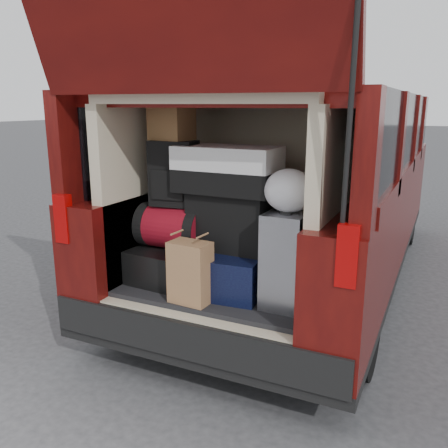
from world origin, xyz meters
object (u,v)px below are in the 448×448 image
at_px(black_hardshell, 172,262).
at_px(silver_roller, 289,258).
at_px(black_soft_case, 232,220).
at_px(twotone_duffel, 228,169).
at_px(navy_hardshell, 230,268).
at_px(backpack, 174,173).
at_px(kraft_bag, 190,272).
at_px(red_duffel, 172,227).

distance_m(black_hardshell, silver_roller, 0.86).
bearing_deg(black_soft_case, twotone_duffel, -119.42).
relative_size(black_hardshell, black_soft_case, 1.10).
bearing_deg(silver_roller, twotone_duffel, 170.41).
bearing_deg(black_hardshell, black_soft_case, 9.58).
height_order(navy_hardshell, silver_roller, silver_roller).
bearing_deg(twotone_duffel, backpack, -175.80).
bearing_deg(black_soft_case, silver_roller, -13.44).
relative_size(kraft_bag, backpack, 0.89).
xyz_separation_m(black_hardshell, twotone_duffel, (0.41, 0.01, 0.65)).
distance_m(navy_hardshell, kraft_bag, 0.34).
distance_m(backpack, twotone_duffel, 0.37).
xyz_separation_m(black_hardshell, red_duffel, (0.03, -0.03, 0.25)).
xyz_separation_m(silver_roller, black_soft_case, (-0.42, 0.11, 0.16)).
bearing_deg(twotone_duffel, black_soft_case, 60.19).
bearing_deg(backpack, black_hardshell, 160.17).
distance_m(silver_roller, backpack, 0.92).
bearing_deg(silver_roller, black_soft_case, 166.34).
relative_size(black_soft_case, backpack, 1.22).
bearing_deg(silver_roller, backpack, 176.77).
bearing_deg(backpack, red_duffel, -127.51).
relative_size(silver_roller, red_duffel, 1.28).
relative_size(navy_hardshell, black_soft_case, 1.15).
height_order(navy_hardshell, backpack, backpack).
relative_size(black_hardshell, kraft_bag, 1.50).
bearing_deg(backpack, black_soft_case, 0.46).
height_order(black_hardshell, twotone_duffel, twotone_duffel).
bearing_deg(silver_roller, black_hardshell, 176.38).
xyz_separation_m(kraft_bag, black_soft_case, (0.11, 0.35, 0.25)).
bearing_deg(navy_hardshell, black_hardshell, 175.83).
distance_m(kraft_bag, backpack, 0.67).
height_order(black_hardshell, black_soft_case, black_soft_case).
bearing_deg(navy_hardshell, black_soft_case, 95.89).
bearing_deg(twotone_duffel, navy_hardshell, -16.25).
xyz_separation_m(red_duffel, twotone_duffel, (0.38, 0.04, 0.40)).
relative_size(black_hardshell, twotone_duffel, 0.88).
relative_size(kraft_bag, twotone_duffel, 0.59).
xyz_separation_m(black_hardshell, backpack, (0.04, -0.01, 0.61)).
relative_size(kraft_bag, red_duffel, 0.85).
bearing_deg(red_duffel, twotone_duffel, 5.74).
height_order(black_hardshell, backpack, backpack).
bearing_deg(red_duffel, navy_hardshell, 4.38).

